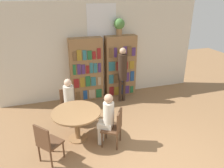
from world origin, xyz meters
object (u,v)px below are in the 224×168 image
Objects in this scene: librarian_standing at (122,70)px; seated_reader_right at (107,117)px; bookshelf_left at (86,70)px; flower_vase at (119,25)px; seated_reader_left at (69,99)px; chair_far_side at (115,126)px; reading_table at (76,117)px; chair_near_camera at (47,142)px; chair_left_side at (69,104)px; bookshelf_right at (120,66)px.

seated_reader_right is at bearing -119.28° from librarian_standing.
librarian_standing is (1.00, -0.50, 0.06)m from bookshelf_left.
flower_vase is 0.41× the size of seated_reader_left.
seated_reader_right reaches higher than chair_far_side.
flower_vase is 3.15m from reading_table.
seated_reader_left reaches higher than chair_near_camera.
bookshelf_left is 3.83× the size of flower_vase.
chair_left_side is (-0.07, 0.89, -0.11)m from reading_table.
chair_far_side is (-0.97, -2.50, -1.80)m from flower_vase.
bookshelf_right is at bearing 0.00° from bookshelf_left.
bookshelf_left reaches higher than chair_left_side.
librarian_standing reaches higher than chair_left_side.
librarian_standing is (1.74, 0.63, 0.55)m from chair_left_side.
librarian_standing is (2.35, 2.10, 0.55)m from chair_near_camera.
flower_vase is at bearing 96.93° from chair_near_camera.
librarian_standing is at bearing 91.47° from chair_near_camera.
chair_near_camera is 0.51× the size of librarian_standing.
chair_left_side is (-0.73, -1.13, -0.49)m from bookshelf_left.
flower_vase is 0.41× the size of seated_reader_right.
bookshelf_right is at bearing 48.64° from reading_table.
reading_table is 1.26× the size of chair_near_camera.
seated_reader_left is at bearing 90.00° from chair_left_side.
chair_far_side is 1.45m from seated_reader_left.
reading_table is (-1.78, -2.02, -0.38)m from bookshelf_right.
bookshelf_right is 1.77× the size of reading_table.
librarian_standing is at bearing 42.37° from reading_table.
bookshelf_right is at bearing -148.81° from seated_reader_left.
chair_far_side is at bearing -114.49° from librarian_standing.
reading_table is at bearing -130.43° from flower_vase.
chair_far_side is at bearing -112.24° from bookshelf_right.
bookshelf_right is 2.22m from chair_left_side.
librarian_standing is (-0.06, -0.51, -1.24)m from flower_vase.
chair_near_camera and chair_left_side have the same top height.
bookshelf_left is at bearing -123.12° from seated_reader_left.
chair_far_side is (0.10, -2.49, -0.49)m from bookshelf_left.
bookshelf_left and bookshelf_right have the same top height.
bookshelf_right is (1.11, 0.00, -0.00)m from bookshelf_left.
reading_table is 0.65× the size of librarian_standing.
seated_reader_left is (0.01, -0.18, 0.21)m from chair_left_side.
bookshelf_right is 1.58× the size of seated_reader_right.
librarian_standing reaches higher than seated_reader_right.
seated_reader_left is (-1.78, -1.31, -1.58)m from flower_vase.
reading_table is 0.90m from chair_near_camera.
bookshelf_right is 2.23× the size of chair_far_side.
chair_near_camera is (-2.41, -2.61, -1.80)m from flower_vase.
chair_left_side is 0.51× the size of librarian_standing.
bookshelf_left is at bearing 30.24° from seated_reader_right.
flower_vase is 3.22m from chair_far_side.
seated_reader_left is (-0.05, 0.71, 0.11)m from reading_table.
librarian_standing is at bearing 7.19° from chair_far_side.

